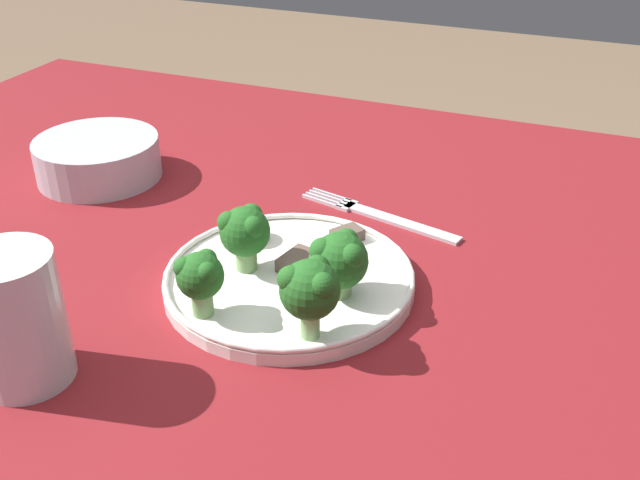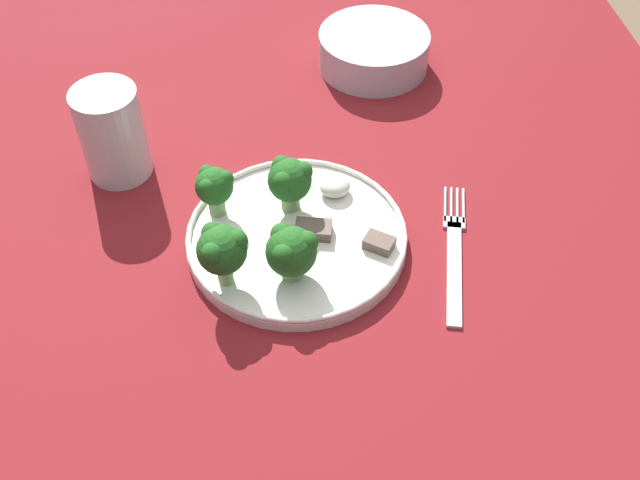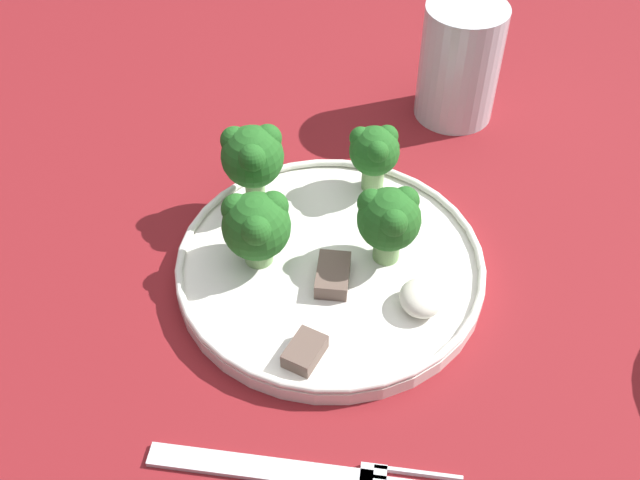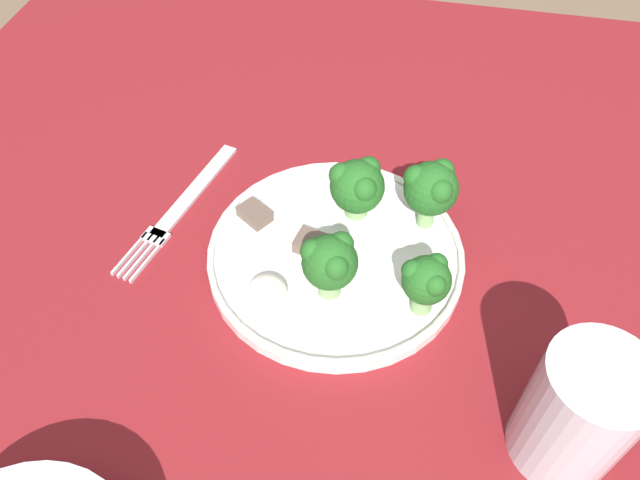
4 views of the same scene
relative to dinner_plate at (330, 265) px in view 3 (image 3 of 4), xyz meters
name	(u,v)px [view 3 (image 3 of 4)]	position (x,y,z in m)	size (l,w,h in m)	color
table	(430,290)	(-0.05, 0.10, -0.10)	(1.13, 1.18, 0.75)	maroon
dinner_plate	(330,265)	(0.00, 0.00, 0.00)	(0.23, 0.23, 0.02)	white
fork	(301,474)	(0.16, -0.04, -0.01)	(0.06, 0.19, 0.00)	silver
drinking_glass	(459,69)	(-0.19, 0.14, 0.04)	(0.07, 0.07, 0.11)	silver
broccoli_floret_near_rim_left	(252,156)	(-0.08, -0.05, 0.05)	(0.05, 0.05, 0.07)	#7FA866
broccoli_floret_center_left	(256,225)	(-0.01, -0.05, 0.04)	(0.05, 0.05, 0.06)	#7FA866
broccoli_floret_back_left	(374,151)	(-0.08, 0.04, 0.04)	(0.04, 0.04, 0.06)	#7FA866
broccoli_floret_front_left	(389,219)	(0.00, 0.04, 0.04)	(0.05, 0.05, 0.06)	#7FA866
meat_slice_front_slice	(333,275)	(0.02, 0.00, 0.01)	(0.04, 0.03, 0.01)	brown
meat_slice_middle_slice	(305,351)	(0.08, -0.03, 0.01)	(0.04, 0.03, 0.01)	brown
sauce_dollop	(421,298)	(0.05, 0.06, 0.01)	(0.03, 0.03, 0.02)	silver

